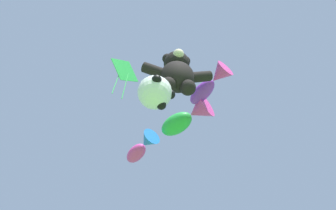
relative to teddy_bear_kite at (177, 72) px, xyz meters
The scene contains 6 objects.
teddy_bear_kite is the anchor object (origin of this frame).
soccer_ball_kite 1.87m from the teddy_bear_kite, behind, with size 1.09×1.08×1.00m.
fish_kite_violet 2.14m from the teddy_bear_kite, 29.16° to the left, with size 1.63×2.15×0.81m.
fish_kite_emerald 3.00m from the teddy_bear_kite, 70.45° to the left, with size 2.39×2.47×1.13m.
fish_kite_magenta 4.70m from the teddy_bear_kite, 101.07° to the left, with size 1.61×2.08×0.88m.
diamond_kite 2.76m from the teddy_bear_kite, 151.56° to the left, with size 1.20×0.92×2.93m.
Camera 1 is at (-1.38, 2.47, 0.83)m, focal length 28.00 mm.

